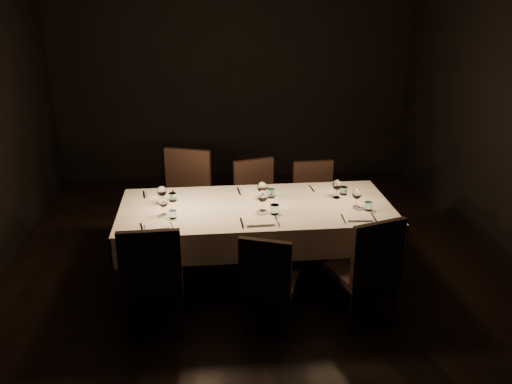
{
  "coord_description": "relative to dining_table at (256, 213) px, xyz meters",
  "views": [
    {
      "loc": [
        -0.47,
        -4.62,
        2.71
      ],
      "look_at": [
        0.0,
        0.0,
        0.9
      ],
      "focal_mm": 38.0,
      "sensor_mm": 36.0,
      "label": 1
    }
  ],
  "objects": [
    {
      "name": "place_setting_far_center",
      "position": [
        0.08,
        0.22,
        0.15
      ],
      "size": [
        0.35,
        0.41,
        0.19
      ],
      "rotation": [
        0.0,
        0.0,
        0.08
      ],
      "color": "silver",
      "rests_on": "dining_table"
    },
    {
      "name": "chair_near_left",
      "position": [
        -0.91,
        -0.81,
        -0.15
      ],
      "size": [
        0.48,
        0.48,
        0.99
      ],
      "rotation": [
        0.0,
        0.0,
        3.16
      ],
      "color": "black",
      "rests_on": "ground"
    },
    {
      "name": "chair_near_right",
      "position": [
        0.83,
        -0.83,
        -0.15
      ],
      "size": [
        0.59,
        0.59,
        0.98
      ],
      "rotation": [
        0.0,
        0.0,
        3.45
      ],
      "color": "black",
      "rests_on": "ground"
    },
    {
      "name": "chair_far_right",
      "position": [
        0.71,
        0.73,
        -0.18
      ],
      "size": [
        0.46,
        0.46,
        0.91
      ],
      "rotation": [
        0.0,
        0.0,
        0.06
      ],
      "color": "black",
      "rests_on": "ground"
    },
    {
      "name": "place_setting_near_right",
      "position": [
        0.92,
        -0.22,
        0.14
      ],
      "size": [
        0.32,
        0.4,
        0.18
      ],
      "rotation": [
        0.0,
        0.0,
        -0.05
      ],
      "color": "silver",
      "rests_on": "dining_table"
    },
    {
      "name": "dining_table",
      "position": [
        0.0,
        0.0,
        0.0
      ],
      "size": [
        2.52,
        1.12,
        0.76
      ],
      "color": "black",
      "rests_on": "ground"
    },
    {
      "name": "place_setting_near_left",
      "position": [
        -0.83,
        -0.22,
        0.14
      ],
      "size": [
        0.31,
        0.39,
        0.17
      ],
      "rotation": [
        0.0,
        0.0,
        0.19
      ],
      "color": "silver",
      "rests_on": "dining_table"
    },
    {
      "name": "room",
      "position": [
        0.0,
        0.0,
        0.81
      ],
      "size": [
        5.01,
        6.01,
        3.01
      ],
      "color": "black",
      "rests_on": "ground"
    },
    {
      "name": "place_setting_near_center",
      "position": [
        0.05,
        -0.22,
        0.15
      ],
      "size": [
        0.36,
        0.42,
        0.2
      ],
      "rotation": [
        0.0,
        0.0,
        0.03
      ],
      "color": "silver",
      "rests_on": "dining_table"
    },
    {
      "name": "place_setting_far_right",
      "position": [
        0.8,
        0.22,
        0.15
      ],
      "size": [
        0.33,
        0.4,
        0.18
      ],
      "rotation": [
        0.0,
        0.0,
        0.06
      ],
      "color": "silver",
      "rests_on": "dining_table"
    },
    {
      "name": "chair_near_center",
      "position": [
        0.01,
        -0.85,
        -0.2
      ],
      "size": [
        0.54,
        0.54,
        0.87
      ],
      "rotation": [
        0.0,
        0.0,
        2.79
      ],
      "color": "black",
      "rests_on": "ground"
    },
    {
      "name": "chair_far_left",
      "position": [
        -0.69,
        0.81,
        -0.12
      ],
      "size": [
        0.64,
        0.64,
        1.05
      ],
      "rotation": [
        0.0,
        0.0,
        -0.34
      ],
      "color": "black",
      "rests_on": "ground"
    },
    {
      "name": "place_setting_far_left",
      "position": [
        -0.86,
        0.22,
        0.15
      ],
      "size": [
        0.34,
        0.41,
        0.18
      ],
      "rotation": [
        0.0,
        0.0,
        0.13
      ],
      "color": "silver",
      "rests_on": "dining_table"
    },
    {
      "name": "chair_far_center",
      "position": [
        0.09,
        0.76,
        -0.17
      ],
      "size": [
        0.55,
        0.55,
        0.94
      ],
      "rotation": [
        0.0,
        0.0,
        0.28
      ],
      "color": "black",
      "rests_on": "ground"
    }
  ]
}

